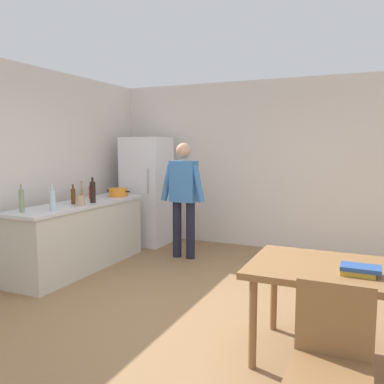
{
  "coord_description": "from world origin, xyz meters",
  "views": [
    {
      "loc": [
        1.55,
        -3.42,
        1.65
      ],
      "look_at": [
        -0.52,
        1.19,
        1.07
      ],
      "focal_mm": 37.47,
      "sensor_mm": 36.0,
      "label": 1
    }
  ],
  "objects": [
    {
      "name": "kitchen_counter",
      "position": [
        -2.0,
        0.8,
        0.45
      ],
      "size": [
        0.64,
        2.2,
        0.9
      ],
      "color": "beige",
      "rests_on": "ground_plane"
    },
    {
      "name": "wall_back",
      "position": [
        0.0,
        3.0,
        1.35
      ],
      "size": [
        6.4,
        0.12,
        2.7
      ],
      "primitive_type": "cube",
      "color": "silver",
      "rests_on": "ground_plane"
    },
    {
      "name": "bottle_wine_dark",
      "position": [
        -1.84,
        0.88,
        1.05
      ],
      "size": [
        0.08,
        0.08,
        0.34
      ],
      "color": "black",
      "rests_on": "kitchen_counter"
    },
    {
      "name": "ground_plane",
      "position": [
        0.0,
        0.0,
        0.0
      ],
      "size": [
        14.0,
        14.0,
        0.0
      ],
      "primitive_type": "plane",
      "color": "#936D47"
    },
    {
      "name": "bottle_beer_brown",
      "position": [
        -1.99,
        0.68,
        1.01
      ],
      "size": [
        0.06,
        0.06,
        0.26
      ],
      "color": "#5B3314",
      "rests_on": "kitchen_counter"
    },
    {
      "name": "dining_table",
      "position": [
        1.4,
        -0.3,
        0.67
      ],
      "size": [
        1.4,
        0.9,
        0.75
      ],
      "color": "olive",
      "rests_on": "ground_plane"
    },
    {
      "name": "cooking_pot",
      "position": [
        -1.92,
        1.6,
        0.96
      ],
      "size": [
        0.4,
        0.28,
        0.12
      ],
      "color": "orange",
      "rests_on": "kitchen_counter"
    },
    {
      "name": "bottle_water_clear",
      "position": [
        -1.86,
        0.17,
        1.03
      ],
      "size": [
        0.07,
        0.07,
        0.3
      ],
      "color": "silver",
      "rests_on": "kitchen_counter"
    },
    {
      "name": "refrigerator",
      "position": [
        -1.9,
        2.4,
        0.9
      ],
      "size": [
        0.7,
        0.67,
        1.8
      ],
      "color": "white",
      "rests_on": "ground_plane"
    },
    {
      "name": "bottle_vinegar_tall",
      "position": [
        -2.09,
        -0.08,
        1.04
      ],
      "size": [
        0.06,
        0.06,
        0.32
      ],
      "color": "gray",
      "rests_on": "kitchen_counter"
    },
    {
      "name": "bottle_sauce_red",
      "position": [
        -2.11,
        1.2,
        1.0
      ],
      "size": [
        0.06,
        0.06,
        0.24
      ],
      "color": "#B22319",
      "rests_on": "kitchen_counter"
    },
    {
      "name": "book_stack",
      "position": [
        1.5,
        -0.44,
        0.78
      ],
      "size": [
        0.27,
        0.17,
        0.07
      ],
      "color": "gold",
      "rests_on": "dining_table"
    },
    {
      "name": "person",
      "position": [
        -0.95,
        1.85,
        0.98
      ],
      "size": [
        0.7,
        0.22,
        1.7
      ],
      "color": "#1E1E2D",
      "rests_on": "ground_plane"
    },
    {
      "name": "chair",
      "position": [
        1.4,
        -1.27,
        0.53
      ],
      "size": [
        0.42,
        0.42,
        0.91
      ],
      "rotation": [
        0.0,
        0.0,
        -0.02
      ],
      "color": "olive",
      "rests_on": "ground_plane"
    },
    {
      "name": "utensil_jar",
      "position": [
        -1.78,
        0.58,
        0.98
      ],
      "size": [
        0.11,
        0.11,
        0.32
      ],
      "color": "tan",
      "rests_on": "kitchen_counter"
    },
    {
      "name": "wall_left",
      "position": [
        -2.6,
        0.2,
        1.35
      ],
      "size": [
        0.12,
        5.6,
        2.7
      ],
      "primitive_type": "cube",
      "color": "silver",
      "rests_on": "ground_plane"
    }
  ]
}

